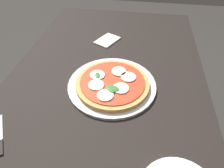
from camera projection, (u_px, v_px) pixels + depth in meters
name	position (u px, v px, depth m)	size (l,w,h in m)	color
dining_table	(103.00, 104.00, 0.89)	(1.58, 0.86, 0.73)	black
serving_tray	(112.00, 85.00, 0.84)	(0.36, 0.36, 0.01)	silver
pizza	(112.00, 83.00, 0.82)	(0.30, 0.30, 0.03)	tan
napkin	(107.00, 40.00, 1.10)	(0.13, 0.09, 0.01)	white
knife	(1.00, 139.00, 0.65)	(0.15, 0.10, 0.01)	black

